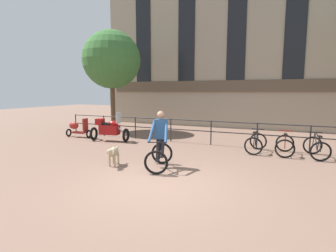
# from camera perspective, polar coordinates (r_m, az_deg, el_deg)

# --- Properties ---
(ground_plane) EXTENTS (60.00, 60.00, 0.00)m
(ground_plane) POSITION_cam_1_polar(r_m,az_deg,el_deg) (6.71, -2.35, -12.37)
(ground_plane) COLOR #7A5B4C
(canal_railing) EXTENTS (15.05, 0.05, 1.05)m
(canal_railing) POSITION_cam_1_polar(r_m,az_deg,el_deg) (11.32, 9.36, -0.55)
(canal_railing) COLOR #232326
(canal_railing) RESTS_ON ground_plane
(building_facade) EXTENTS (18.00, 0.72, 10.85)m
(building_facade) POSITION_cam_1_polar(r_m,az_deg,el_deg) (17.16, 14.86, 17.79)
(building_facade) COLOR gray
(building_facade) RESTS_ON ground_plane
(cyclist_with_bike) EXTENTS (0.99, 1.32, 1.70)m
(cyclist_with_bike) POSITION_cam_1_polar(r_m,az_deg,el_deg) (7.85, -1.79, -3.64)
(cyclist_with_bike) COLOR black
(cyclist_with_bike) RESTS_ON ground_plane
(dog) EXTENTS (0.37, 0.85, 0.59)m
(dog) POSITION_cam_1_polar(r_m,az_deg,el_deg) (8.27, -11.82, -5.69)
(dog) COLOR tan
(dog) RESTS_ON ground_plane
(parked_motorcycle) EXTENTS (1.83, 0.88, 1.35)m
(parked_motorcycle) POSITION_cam_1_polar(r_m,az_deg,el_deg) (12.35, -12.70, -0.65)
(parked_motorcycle) COLOR black
(parked_motorcycle) RESTS_ON ground_plane
(parked_bicycle_near_lamp) EXTENTS (0.73, 1.15, 0.86)m
(parked_bicycle_near_lamp) POSITION_cam_1_polar(r_m,az_deg,el_deg) (10.42, 18.58, -3.50)
(parked_bicycle_near_lamp) COLOR black
(parked_bicycle_near_lamp) RESTS_ON ground_plane
(parked_bicycle_mid_left) EXTENTS (0.66, 1.11, 0.86)m
(parked_bicycle_mid_left) POSITION_cam_1_polar(r_m,az_deg,el_deg) (10.38, 24.09, -3.81)
(parked_bicycle_mid_left) COLOR black
(parked_bicycle_mid_left) RESTS_ON ground_plane
(parked_bicycle_mid_right) EXTENTS (0.81, 1.19, 0.86)m
(parked_bicycle_mid_right) POSITION_cam_1_polar(r_m,az_deg,el_deg) (10.44, 29.59, -4.09)
(parked_bicycle_mid_right) COLOR black
(parked_bicycle_mid_right) RESTS_ON ground_plane
(parked_scooter) EXTENTS (1.31, 0.51, 0.96)m
(parked_scooter) POSITION_cam_1_polar(r_m,az_deg,el_deg) (13.85, -19.07, -0.43)
(parked_scooter) COLOR black
(parked_scooter) RESTS_ON ground_plane
(tree_canalside_left) EXTENTS (3.25, 3.25, 5.68)m
(tree_canalside_left) POSITION_cam_1_polar(r_m,az_deg,el_deg) (15.50, -12.18, 13.89)
(tree_canalside_left) COLOR brown
(tree_canalside_left) RESTS_ON ground_plane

